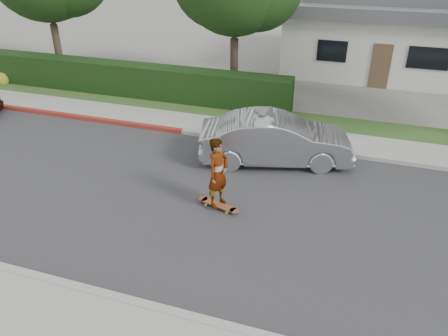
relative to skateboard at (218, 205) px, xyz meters
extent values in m
plane|color=slate|center=(-3.90, 0.21, -0.11)|extent=(120.00, 120.00, 0.00)
cube|color=#2D2D30|center=(-3.90, 0.21, -0.11)|extent=(60.00, 8.00, 0.01)
cube|color=#9E9E99|center=(-3.90, 4.31, -0.04)|extent=(60.00, 0.20, 0.15)
cube|color=maroon|center=(-8.90, 4.31, -0.03)|extent=(12.00, 0.21, 0.15)
cube|color=gray|center=(-3.90, 5.21, -0.05)|extent=(60.00, 1.60, 0.12)
cube|color=#2D4C1E|center=(-3.90, 6.81, -0.06)|extent=(60.00, 1.60, 0.10)
cube|color=black|center=(-6.90, 7.41, 0.64)|extent=(15.00, 1.00, 1.50)
sphere|color=#2D4C19|center=(-13.50, 6.81, 0.19)|extent=(0.70, 0.70, 0.70)
cylinder|color=#33261C|center=(-11.40, 8.71, 1.24)|extent=(0.36, 0.36, 2.70)
cylinder|color=#33261C|center=(-11.40, 8.71, 3.26)|extent=(0.24, 0.24, 2.25)
cylinder|color=#33261C|center=(-2.40, 9.21, 1.15)|extent=(0.36, 0.36, 2.52)
cylinder|color=#33261C|center=(-2.40, 9.21, 3.04)|extent=(0.24, 0.24, 2.10)
cube|color=beige|center=(4.10, 16.21, 1.39)|extent=(10.00, 8.00, 3.00)
cube|color=#4C4C51|center=(4.10, 16.21, 3.19)|extent=(10.60, 8.60, 0.60)
cube|color=black|center=(1.60, 12.19, 1.49)|extent=(1.40, 0.06, 1.00)
cube|color=black|center=(5.90, 12.19, 1.49)|extent=(1.80, 0.06, 1.00)
cube|color=brown|center=(3.90, 12.19, 0.94)|extent=(0.90, 0.06, 2.10)
cylinder|color=yellow|center=(-0.36, 0.00, -0.07)|extent=(0.08, 0.06, 0.07)
cylinder|color=yellow|center=(-0.30, 0.19, -0.07)|extent=(0.08, 0.06, 0.07)
cylinder|color=yellow|center=(0.30, -0.19, -0.07)|extent=(0.08, 0.06, 0.07)
cylinder|color=yellow|center=(0.36, 0.00, -0.07)|extent=(0.08, 0.06, 0.07)
cube|color=silver|center=(-0.33, 0.09, -0.02)|extent=(0.11, 0.21, 0.03)
cube|color=silver|center=(0.33, -0.09, -0.02)|extent=(0.11, 0.21, 0.03)
cube|color=maroon|center=(0.00, 0.00, 0.01)|extent=(1.06, 0.53, 0.02)
cylinder|color=maroon|center=(-0.50, 0.14, 0.01)|extent=(0.31, 0.31, 0.02)
cylinder|color=maroon|center=(0.50, -0.14, 0.01)|extent=(0.31, 0.31, 0.02)
imported|color=white|center=(0.00, 0.00, 1.00)|extent=(0.68, 0.83, 1.96)
imported|color=#A2A5A9|center=(0.86, 3.19, 0.69)|extent=(5.13, 2.95, 1.60)
camera|label=1|loc=(3.28, -9.42, 6.61)|focal=35.00mm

